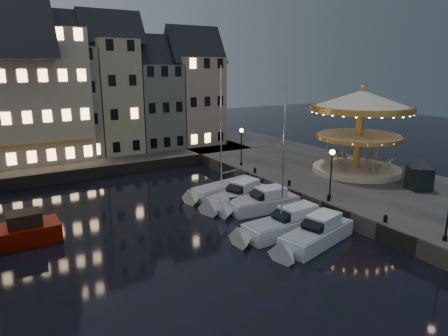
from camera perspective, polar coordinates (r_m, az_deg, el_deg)
ground at (r=30.22m, az=6.33°, el=-9.36°), size 160.00×160.00×0.00m
quay_east at (r=43.24m, az=16.33°, el=-1.63°), size 16.00×56.00×1.30m
quay_north at (r=51.92m, az=-20.36°, el=0.66°), size 44.00×12.00×1.30m
quaywall_e at (r=37.90m, az=8.07°, el=-3.41°), size 0.15×44.00×1.30m
quaywall_n at (r=46.62m, az=-16.50°, el=-0.51°), size 48.00×0.15×1.30m
streetlamp_b at (r=34.27m, az=15.10°, el=0.18°), size 0.44×0.44×4.17m
streetlamp_c at (r=44.42m, az=2.50°, el=3.81°), size 0.44×0.44×4.17m
streetlamp_d at (r=47.11m, az=18.57°, el=3.69°), size 0.44×0.44×4.17m
bollard_a at (r=30.87m, az=22.08°, el=-6.65°), size 0.30×0.30×0.57m
bollard_b at (r=34.18m, az=14.74°, el=-4.05°), size 0.30×0.30×0.57m
bollard_c at (r=37.63m, az=9.31°, el=-2.07°), size 0.30×0.30×0.57m
bollard_d at (r=41.80m, az=4.44°, el=-0.27°), size 0.30×0.30×0.57m
townhouse_nb at (r=52.05m, az=-28.12°, el=8.44°), size 6.16×8.00×13.80m
townhouse_nc at (r=52.71m, az=-21.56°, el=9.72°), size 6.82×8.00×14.80m
townhouse_nd at (r=53.97m, az=-15.51°, el=10.80°), size 5.50×8.00×15.80m
townhouse_ne at (r=55.81m, az=-9.96°, el=9.65°), size 6.16×8.00×12.80m
townhouse_nf at (r=58.25m, az=-4.35°, el=10.50°), size 6.82×8.00×13.80m
hotel_corner at (r=51.97m, az=-28.26°, el=10.09°), size 17.60×9.00×16.80m
motorboat_b at (r=28.80m, az=12.70°, el=-9.49°), size 7.55×3.84×2.15m
motorboat_c at (r=30.24m, az=8.62°, el=-8.03°), size 8.42×2.48×11.17m
motorboat_d at (r=34.58m, az=5.05°, el=-5.09°), size 7.23×2.88×2.15m
motorboat_e at (r=36.11m, az=1.82°, el=-4.19°), size 7.69×4.46×2.15m
motorboat_f at (r=38.47m, az=-0.25°, el=-3.19°), size 8.32×3.54×11.00m
red_fishing_boat at (r=31.70m, az=-28.85°, el=-8.62°), size 7.50×2.66×5.94m
carousel at (r=43.25m, az=18.93°, el=7.08°), size 10.28×10.28×9.00m
ticket_kiosk at (r=39.63m, az=26.26°, el=-0.10°), size 2.78×2.78×3.26m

